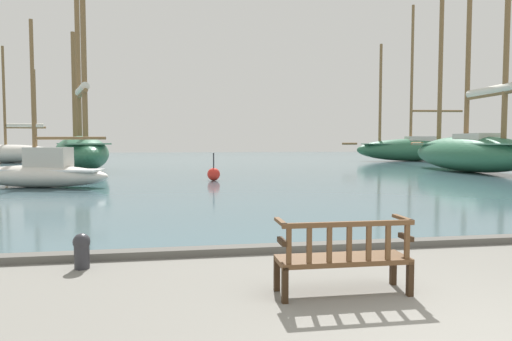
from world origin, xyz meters
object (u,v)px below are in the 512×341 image
(mooring_bollard, at_px, (82,249))
(channel_buoy, at_px, (214,174))
(sailboat_nearest_port, at_px, (9,152))
(sailboat_mid_starboard, at_px, (80,149))
(sailboat_distant_harbor, at_px, (469,148))
(park_bench, at_px, (343,256))
(sailboat_centre_channel, at_px, (413,148))
(sailboat_outer_starboard, at_px, (39,172))

(mooring_bollard, relative_size, channel_buoy, 0.40)
(sailboat_nearest_port, bearing_deg, sailboat_mid_starboard, -56.17)
(sailboat_nearest_port, height_order, sailboat_distant_harbor, sailboat_distant_harbor)
(park_bench, xyz_separation_m, sailboat_nearest_port, (-16.60, 38.18, 0.61))
(park_bench, relative_size, sailboat_nearest_port, 0.16)
(sailboat_mid_starboard, xyz_separation_m, sailboat_distant_harbor, (23.60, -5.38, 0.08))
(sailboat_distant_harbor, bearing_deg, sailboat_mid_starboard, 167.16)
(sailboat_centre_channel, bearing_deg, sailboat_nearest_port, 176.66)
(sailboat_distant_harbor, bearing_deg, sailboat_outer_starboard, -165.42)
(sailboat_centre_channel, bearing_deg, sailboat_mid_starboard, -159.74)
(sailboat_distant_harbor, xyz_separation_m, sailboat_outer_starboard, (-22.92, -5.96, -0.81))
(sailboat_distant_harbor, xyz_separation_m, channel_buoy, (-15.86, -3.93, -1.13))
(park_bench, relative_size, sailboat_outer_starboard, 0.23)
(sailboat_centre_channel, bearing_deg, sailboat_distant_harbor, -107.90)
(sailboat_centre_channel, xyz_separation_m, sailboat_outer_starboard, (-28.09, -21.96, -0.67))
(sailboat_centre_channel, relative_size, sailboat_outer_starboard, 2.15)
(sailboat_mid_starboard, bearing_deg, park_bench, -72.46)
(channel_buoy, bearing_deg, sailboat_distant_harbor, 13.92)
(park_bench, distance_m, sailboat_mid_starboard, 26.64)
(sailboat_centre_channel, distance_m, sailboat_nearest_port, 37.41)
(sailboat_outer_starboard, relative_size, channel_buoy, 5.37)
(sailboat_distant_harbor, relative_size, channel_buoy, 12.37)
(sailboat_distant_harbor, height_order, mooring_bollard, sailboat_distant_harbor)
(sailboat_mid_starboard, bearing_deg, mooring_bollard, -78.82)
(sailboat_mid_starboard, height_order, sailboat_nearest_port, sailboat_mid_starboard)
(sailboat_nearest_port, xyz_separation_m, sailboat_distant_harbor, (32.18, -18.18, 0.43))
(sailboat_centre_channel, height_order, channel_buoy, sailboat_centre_channel)
(park_bench, height_order, sailboat_outer_starboard, sailboat_outer_starboard)
(sailboat_nearest_port, relative_size, sailboat_outer_starboard, 1.47)
(sailboat_distant_harbor, bearing_deg, sailboat_centre_channel, 72.10)
(park_bench, xyz_separation_m, sailboat_centre_channel, (20.74, 36.00, 0.90))
(park_bench, bearing_deg, sailboat_mid_starboard, 107.54)
(park_bench, xyz_separation_m, channel_buoy, (-0.29, 16.07, -0.09))
(mooring_bollard, bearing_deg, sailboat_outer_starboard, 107.99)
(park_bench, bearing_deg, sailboat_distant_harbor, 52.10)
(sailboat_mid_starboard, distance_m, channel_buoy, 12.15)
(sailboat_distant_harbor, distance_m, mooring_bollard, 26.33)
(sailboat_nearest_port, height_order, sailboat_outer_starboard, sailboat_nearest_port)
(sailboat_centre_channel, distance_m, mooring_bollard, 41.90)
(park_bench, height_order, sailboat_mid_starboard, sailboat_mid_starboard)
(park_bench, bearing_deg, sailboat_nearest_port, 113.50)
(sailboat_centre_channel, relative_size, mooring_bollard, 28.89)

